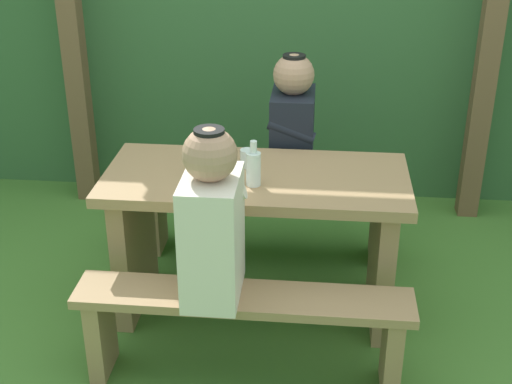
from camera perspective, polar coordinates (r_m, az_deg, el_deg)
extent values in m
plane|color=#46782E|center=(3.62, 0.00, -9.17)|extent=(12.00, 12.00, 0.00)
cube|color=#346033|center=(4.83, 2.15, 14.73)|extent=(6.40, 0.85, 2.30)
cube|color=brown|center=(4.48, -14.57, 12.37)|extent=(0.12, 0.12, 2.19)
cube|color=brown|center=(4.32, 18.27, 11.42)|extent=(0.12, 0.12, 2.19)
cube|color=#9E7A51|center=(3.27, 0.00, 1.02)|extent=(1.40, 0.64, 0.05)
cube|color=#9E7A51|center=(3.54, -9.74, -3.97)|extent=(0.08, 0.54, 0.68)
cube|color=#9E7A51|center=(3.44, 10.04, -4.95)|extent=(0.08, 0.54, 0.68)
cube|color=#9E7A51|center=(2.94, -1.04, -8.53)|extent=(1.40, 0.24, 0.04)
cube|color=#9E7A51|center=(3.19, -12.34, -10.94)|extent=(0.07, 0.22, 0.39)
cube|color=#9E7A51|center=(3.08, 10.83, -12.37)|extent=(0.07, 0.22, 0.39)
cube|color=#9E7A51|center=(3.87, 0.78, 0.41)|extent=(1.40, 0.24, 0.04)
cube|color=#9E7A51|center=(4.06, -7.99, -1.99)|extent=(0.07, 0.22, 0.39)
cube|color=#9E7A51|center=(3.97, 9.71, -2.80)|extent=(0.07, 0.22, 0.39)
cube|color=silver|center=(2.81, -3.53, -3.66)|extent=(0.22, 0.34, 0.52)
sphere|color=tan|center=(2.66, -3.73, 3.01)|extent=(0.21, 0.21, 0.21)
cylinder|color=black|center=(2.62, -3.79, 4.81)|extent=(0.12, 0.12, 0.02)
cylinder|color=silver|center=(2.88, -3.16, -0.50)|extent=(0.25, 0.07, 0.15)
cube|color=black|center=(3.75, 2.92, 4.19)|extent=(0.22, 0.34, 0.52)
sphere|color=tan|center=(3.64, 3.04, 9.38)|extent=(0.21, 0.21, 0.21)
cylinder|color=black|center=(3.61, 3.08, 10.74)|extent=(0.12, 0.12, 0.02)
cylinder|color=black|center=(3.59, 2.84, 4.91)|extent=(0.25, 0.07, 0.15)
cylinder|color=silver|center=(3.32, -0.72, 2.74)|extent=(0.07, 0.07, 0.09)
cylinder|color=silver|center=(3.12, -0.17, 1.85)|extent=(0.07, 0.07, 0.15)
cylinder|color=silver|center=(3.08, -0.17, 3.62)|extent=(0.03, 0.03, 0.06)
cylinder|color=silver|center=(3.25, -4.20, 2.96)|extent=(0.06, 0.06, 0.17)
cylinder|color=silver|center=(3.21, -4.26, 4.85)|extent=(0.03, 0.03, 0.06)
cube|color=silver|center=(3.15, -2.23, 0.61)|extent=(0.07, 0.14, 0.01)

